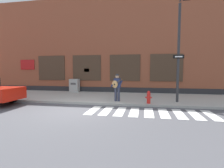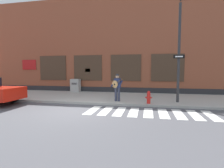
% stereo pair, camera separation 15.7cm
% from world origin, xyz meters
% --- Properties ---
extents(ground_plane, '(160.00, 160.00, 0.00)m').
position_xyz_m(ground_plane, '(0.00, 0.00, 0.00)').
color(ground_plane, '#4C4C51').
extents(sidewalk, '(28.00, 4.99, 0.13)m').
position_xyz_m(sidewalk, '(0.00, 4.05, 0.07)').
color(sidewalk, '#ADAAA3').
rests_on(sidewalk, ground).
extents(building_backdrop, '(28.00, 4.06, 8.15)m').
position_xyz_m(building_backdrop, '(-0.00, 8.54, 4.07)').
color(building_backdrop, brown).
rests_on(building_backdrop, ground).
extents(crosswalk, '(5.78, 1.90, 0.01)m').
position_xyz_m(crosswalk, '(3.48, 0.25, 0.01)').
color(crosswalk, silver).
rests_on(crosswalk, ground).
extents(busker, '(0.72, 0.62, 1.62)m').
position_xyz_m(busker, '(1.65, 2.28, 1.05)').
color(busker, '#33384C').
rests_on(busker, sidewalk).
extents(traffic_light, '(0.60, 2.68, 5.75)m').
position_xyz_m(traffic_light, '(5.08, 1.73, 4.04)').
color(traffic_light, '#2D2D30').
rests_on(traffic_light, sidewalk).
extents(utility_box, '(0.76, 0.59, 1.09)m').
position_xyz_m(utility_box, '(-2.61, 6.09, 0.68)').
color(utility_box, '#ADADA8').
rests_on(utility_box, sidewalk).
extents(fire_hydrant, '(0.38, 0.20, 0.70)m').
position_xyz_m(fire_hydrant, '(3.50, 1.90, 0.48)').
color(fire_hydrant, red).
rests_on(fire_hydrant, sidewalk).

